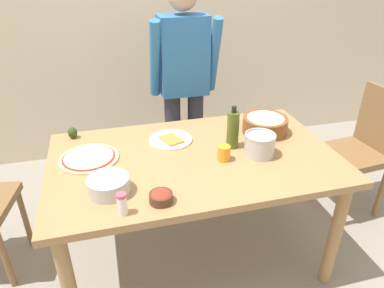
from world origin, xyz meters
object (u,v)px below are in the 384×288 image
at_px(chair_wooden_right, 363,145).
at_px(salt_shaker, 122,204).
at_px(popcorn_bowl, 265,123).
at_px(avocado, 73,133).
at_px(olive_oil_bottle, 233,129).
at_px(cup_orange, 224,153).
at_px(mixing_bowl_steel, 109,185).
at_px(steel_pot, 260,144).
at_px(small_sauce_bowl, 161,197).
at_px(pizza_raw_on_board, 89,158).
at_px(dining_table, 194,170).
at_px(person_cook, 184,81).
at_px(plate_with_slice, 171,140).

bearing_deg(chair_wooden_right, salt_shaker, -161.22).
distance_m(popcorn_bowl, avocado, 1.19).
bearing_deg(olive_oil_bottle, avocado, 158.51).
height_order(olive_oil_bottle, cup_orange, olive_oil_bottle).
distance_m(popcorn_bowl, cup_orange, 0.44).
relative_size(mixing_bowl_steel, olive_oil_bottle, 0.78).
bearing_deg(steel_pot, avocado, 154.77).
relative_size(small_sauce_bowl, steel_pot, 0.63).
bearing_deg(salt_shaker, pizza_raw_on_board, 105.48).
bearing_deg(salt_shaker, olive_oil_bottle, 33.55).
bearing_deg(olive_oil_bottle, small_sauce_bowl, -140.72).
bearing_deg(steel_pot, chair_wooden_right, 15.87).
height_order(dining_table, person_cook, person_cook).
relative_size(popcorn_bowl, avocado, 4.00).
bearing_deg(olive_oil_bottle, popcorn_bowl, 25.60).
xyz_separation_m(dining_table, plate_with_slice, (-0.09, 0.21, 0.10)).
relative_size(small_sauce_bowl, olive_oil_bottle, 0.43).
xyz_separation_m(olive_oil_bottle, steel_pot, (0.12, -0.12, -0.05)).
bearing_deg(steel_pot, person_cook, 105.51).
xyz_separation_m(chair_wooden_right, mixing_bowl_steel, (-1.80, -0.42, 0.26)).
bearing_deg(pizza_raw_on_board, person_cook, 42.75).
distance_m(dining_table, plate_with_slice, 0.25).
distance_m(pizza_raw_on_board, avocado, 0.31).
bearing_deg(cup_orange, salt_shaker, -151.13).
bearing_deg(salt_shaker, avocado, 106.21).
bearing_deg(plate_with_slice, person_cook, 68.48).
relative_size(person_cook, chair_wooden_right, 1.71).
xyz_separation_m(chair_wooden_right, steel_pot, (-0.96, -0.27, 0.29)).
bearing_deg(pizza_raw_on_board, salt_shaker, -74.52).
distance_m(plate_with_slice, small_sauce_bowl, 0.59).
xyz_separation_m(person_cook, avocado, (-0.79, -0.35, -0.14)).
bearing_deg(olive_oil_bottle, person_cook, 99.32).
xyz_separation_m(olive_oil_bottle, salt_shaker, (-0.67, -0.45, -0.06)).
relative_size(mixing_bowl_steel, small_sauce_bowl, 1.82).
bearing_deg(person_cook, salt_shaker, -115.67).
xyz_separation_m(pizza_raw_on_board, popcorn_bowl, (1.08, 0.06, 0.05)).
bearing_deg(mixing_bowl_steel, steel_pot, 9.82).
bearing_deg(small_sauce_bowl, cup_orange, 34.74).
distance_m(person_cook, small_sauce_bowl, 1.19).
bearing_deg(avocado, person_cook, 24.15).
relative_size(dining_table, person_cook, 0.99).
xyz_separation_m(person_cook, mixing_bowl_steel, (-0.60, -0.98, -0.14)).
relative_size(person_cook, popcorn_bowl, 5.79).
xyz_separation_m(dining_table, pizza_raw_on_board, (-0.57, 0.11, 0.10)).
distance_m(chair_wooden_right, mixing_bowl_steel, 1.87).
xyz_separation_m(chair_wooden_right, avocado, (-1.99, 0.21, 0.25)).
distance_m(person_cook, avocado, 0.88).
xyz_separation_m(popcorn_bowl, cup_orange, (-0.36, -0.26, -0.02)).
xyz_separation_m(person_cook, pizza_raw_on_board, (-0.70, -0.64, -0.17)).
xyz_separation_m(mixing_bowl_steel, salt_shaker, (0.05, -0.18, 0.01)).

